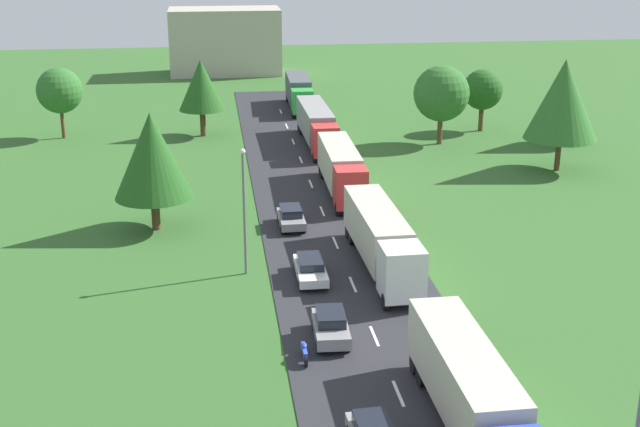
% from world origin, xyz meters
% --- Properties ---
extents(road, '(10.00, 140.00, 0.06)m').
position_xyz_m(road, '(0.00, 24.50, 0.03)').
color(road, '#2B2B30').
rests_on(road, ground).
extents(lane_marking_centre, '(0.16, 122.13, 0.01)m').
position_xyz_m(lane_marking_centre, '(0.00, 20.00, 0.07)').
color(lane_marking_centre, white).
rests_on(lane_marking_centre, road).
extents(truck_lead, '(2.60, 13.26, 3.65)m').
position_xyz_m(truck_lead, '(2.34, 12.37, 2.15)').
color(truck_lead, blue).
rests_on(truck_lead, road).
extents(truck_second, '(2.73, 13.66, 3.65)m').
position_xyz_m(truck_second, '(2.22, 31.65, 2.18)').
color(truck_second, white).
rests_on(truck_second, road).
extents(truck_third, '(2.68, 12.79, 3.71)m').
position_xyz_m(truck_third, '(2.19, 48.40, 2.20)').
color(truck_third, red).
rests_on(truck_third, road).
extents(truck_fourth, '(2.58, 14.30, 3.72)m').
position_xyz_m(truck_fourth, '(2.21, 64.76, 2.20)').
color(truck_fourth, red).
rests_on(truck_fourth, road).
extents(truck_fifth, '(2.78, 11.89, 3.69)m').
position_xyz_m(truck_fifth, '(2.35, 82.92, 2.15)').
color(truck_fifth, green).
rests_on(truck_fifth, road).
extents(car_third, '(1.96, 4.04, 1.56)m').
position_xyz_m(car_third, '(-2.40, 22.05, 0.87)').
color(car_third, gray).
rests_on(car_third, road).
extents(car_fourth, '(1.85, 4.58, 1.38)m').
position_xyz_m(car_fourth, '(-2.50, 30.41, 0.79)').
color(car_fourth, white).
rests_on(car_fourth, road).
extents(car_fifth, '(1.85, 4.04, 1.48)m').
position_xyz_m(car_fifth, '(-2.75, 40.39, 0.83)').
color(car_fifth, gray).
rests_on(car_fifth, road).
extents(motorcycle_courier, '(0.28, 1.94, 0.91)m').
position_xyz_m(motorcycle_courier, '(-4.06, 19.90, 0.54)').
color(motorcycle_courier, black).
rests_on(motorcycle_courier, road).
extents(lamppost_lead, '(0.36, 0.36, 8.55)m').
position_xyz_m(lamppost_lead, '(6.53, 6.05, 4.76)').
color(lamppost_lead, slate).
rests_on(lamppost_lead, ground).
extents(lamppost_second, '(0.36, 0.36, 8.24)m').
position_xyz_m(lamppost_second, '(-6.46, 31.97, 4.60)').
color(lamppost_second, slate).
rests_on(lamppost_second, ground).
extents(tree_oak, '(6.48, 6.48, 10.06)m').
position_xyz_m(tree_oak, '(22.66, 52.75, 6.49)').
color(tree_oak, '#513823').
rests_on(tree_oak, ground).
extents(tree_birch, '(4.68, 4.68, 7.33)m').
position_xyz_m(tree_birch, '(-23.54, 71.21, 4.98)').
color(tree_birch, '#513823').
rests_on(tree_birch, ground).
extents(tree_maple, '(4.91, 4.91, 7.94)m').
position_xyz_m(tree_maple, '(26.74, 61.84, 5.23)').
color(tree_maple, '#513823').
rests_on(tree_maple, ground).
extents(tree_pine, '(5.65, 5.65, 8.69)m').
position_xyz_m(tree_pine, '(-12.56, 41.30, 5.56)').
color(tree_pine, '#513823').
rests_on(tree_pine, ground).
extents(tree_elm, '(4.78, 4.78, 8.03)m').
position_xyz_m(tree_elm, '(-9.11, 70.34, 5.37)').
color(tree_elm, '#513823').
rests_on(tree_elm, ground).
extents(tree_ash, '(4.30, 4.30, 6.63)m').
position_xyz_m(tree_ash, '(20.55, 68.85, 4.45)').
color(tree_ash, '#513823').
rests_on(tree_ash, ground).
extents(tree_lime, '(5.58, 5.58, 7.95)m').
position_xyz_m(tree_lime, '(14.65, 63.76, 5.14)').
color(tree_lime, '#513823').
rests_on(tree_lime, ground).
extents(distant_building, '(16.10, 8.52, 9.46)m').
position_xyz_m(distant_building, '(-5.66, 110.06, 4.73)').
color(distant_building, '#B2A899').
rests_on(distant_building, ground).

